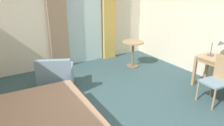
{
  "coord_description": "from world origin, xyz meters",
  "views": [
    {
      "loc": [
        -1.87,
        -2.82,
        2.28
      ],
      "look_at": [
        0.16,
        0.46,
        0.83
      ],
      "focal_mm": 34.21,
      "sensor_mm": 36.0,
      "label": 1
    }
  ],
  "objects_px": {
    "desk_chair": "(218,78)",
    "desk_lamp": "(219,45)",
    "armchair_by_window": "(56,77)",
    "round_cafe_table": "(133,48)"
  },
  "relations": [
    {
      "from": "desk_chair",
      "to": "desk_lamp",
      "type": "height_order",
      "value": "desk_lamp"
    },
    {
      "from": "desk_chair",
      "to": "armchair_by_window",
      "type": "relative_size",
      "value": 0.95
    },
    {
      "from": "armchair_by_window",
      "to": "round_cafe_table",
      "type": "bearing_deg",
      "value": 7.92
    },
    {
      "from": "desk_chair",
      "to": "round_cafe_table",
      "type": "relative_size",
      "value": 1.29
    },
    {
      "from": "round_cafe_table",
      "to": "desk_chair",
      "type": "bearing_deg",
      "value": -84.51
    },
    {
      "from": "desk_chair",
      "to": "armchair_by_window",
      "type": "distance_m",
      "value": 3.37
    },
    {
      "from": "desk_lamp",
      "to": "desk_chair",
      "type": "bearing_deg",
      "value": -141.58
    },
    {
      "from": "desk_lamp",
      "to": "round_cafe_table",
      "type": "xyz_separation_m",
      "value": [
        -0.84,
        2.0,
        -0.46
      ]
    },
    {
      "from": "desk_chair",
      "to": "round_cafe_table",
      "type": "distance_m",
      "value": 2.49
    },
    {
      "from": "desk_lamp",
      "to": "round_cafe_table",
      "type": "bearing_deg",
      "value": 112.79
    }
  ]
}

